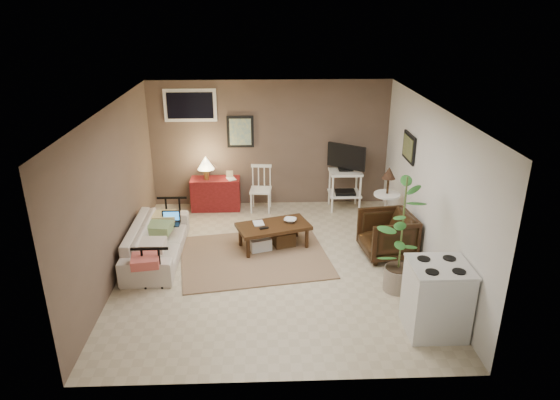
{
  "coord_description": "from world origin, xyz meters",
  "views": [
    {
      "loc": [
        -0.16,
        -6.66,
        3.73
      ],
      "look_at": [
        0.11,
        0.35,
        0.92
      ],
      "focal_mm": 32.0,
      "sensor_mm": 36.0,
      "label": 1
    }
  ],
  "objects_px": {
    "coffee_table": "(273,234)",
    "red_console": "(215,191)",
    "spindle_chair": "(261,190)",
    "sofa": "(156,235)",
    "side_table": "(387,193)",
    "stove": "(436,298)",
    "potted_plant": "(402,231)",
    "armchair": "(387,233)",
    "tv_stand": "(345,176)"
  },
  "relations": [
    {
      "from": "sofa",
      "to": "red_console",
      "type": "relative_size",
      "value": 1.79
    },
    {
      "from": "red_console",
      "to": "armchair",
      "type": "bearing_deg",
      "value": -35.16
    },
    {
      "from": "tv_stand",
      "to": "side_table",
      "type": "bearing_deg",
      "value": -63.82
    },
    {
      "from": "potted_plant",
      "to": "side_table",
      "type": "bearing_deg",
      "value": 82.02
    },
    {
      "from": "sofa",
      "to": "stove",
      "type": "height_order",
      "value": "stove"
    },
    {
      "from": "potted_plant",
      "to": "stove",
      "type": "distance_m",
      "value": 1.05
    },
    {
      "from": "coffee_table",
      "to": "armchair",
      "type": "bearing_deg",
      "value": -10.24
    },
    {
      "from": "sofa",
      "to": "side_table",
      "type": "relative_size",
      "value": 1.61
    },
    {
      "from": "coffee_table",
      "to": "armchair",
      "type": "distance_m",
      "value": 1.8
    },
    {
      "from": "armchair",
      "to": "tv_stand",
      "type": "bearing_deg",
      "value": -176.95
    },
    {
      "from": "side_table",
      "to": "potted_plant",
      "type": "distance_m",
      "value": 1.86
    },
    {
      "from": "coffee_table",
      "to": "tv_stand",
      "type": "bearing_deg",
      "value": 48.54
    },
    {
      "from": "side_table",
      "to": "stove",
      "type": "xyz_separation_m",
      "value": [
        -0.05,
        -2.76,
        -0.28
      ]
    },
    {
      "from": "side_table",
      "to": "potted_plant",
      "type": "height_order",
      "value": "potted_plant"
    },
    {
      "from": "coffee_table",
      "to": "armchair",
      "type": "xyz_separation_m",
      "value": [
        1.76,
        -0.32,
        0.15
      ]
    },
    {
      "from": "coffee_table",
      "to": "potted_plant",
      "type": "distance_m",
      "value": 2.24
    },
    {
      "from": "coffee_table",
      "to": "armchair",
      "type": "height_order",
      "value": "armchair"
    },
    {
      "from": "coffee_table",
      "to": "stove",
      "type": "height_order",
      "value": "stove"
    },
    {
      "from": "armchair",
      "to": "stove",
      "type": "distance_m",
      "value": 1.94
    },
    {
      "from": "armchair",
      "to": "sofa",
      "type": "bearing_deg",
      "value": -98.71
    },
    {
      "from": "armchair",
      "to": "coffee_table",
      "type": "bearing_deg",
      "value": -107.78
    },
    {
      "from": "coffee_table",
      "to": "spindle_chair",
      "type": "distance_m",
      "value": 1.61
    },
    {
      "from": "spindle_chair",
      "to": "side_table",
      "type": "xyz_separation_m",
      "value": [
        2.13,
        -1.08,
        0.33
      ]
    },
    {
      "from": "coffee_table",
      "to": "sofa",
      "type": "height_order",
      "value": "sofa"
    },
    {
      "from": "sofa",
      "to": "potted_plant",
      "type": "xyz_separation_m",
      "value": [
        3.48,
        -1.08,
        0.52
      ]
    },
    {
      "from": "red_console",
      "to": "side_table",
      "type": "bearing_deg",
      "value": -21.11
    },
    {
      "from": "tv_stand",
      "to": "side_table",
      "type": "relative_size",
      "value": 1.07
    },
    {
      "from": "potted_plant",
      "to": "coffee_table",
      "type": "bearing_deg",
      "value": 141.76
    },
    {
      "from": "coffee_table",
      "to": "tv_stand",
      "type": "relative_size",
      "value": 0.99
    },
    {
      "from": "stove",
      "to": "coffee_table",
      "type": "bearing_deg",
      "value": 129.94
    },
    {
      "from": "sofa",
      "to": "tv_stand",
      "type": "height_order",
      "value": "tv_stand"
    },
    {
      "from": "red_console",
      "to": "coffee_table",
      "type": "bearing_deg",
      "value": -57.59
    },
    {
      "from": "tv_stand",
      "to": "potted_plant",
      "type": "distance_m",
      "value": 2.94
    },
    {
      "from": "sofa",
      "to": "spindle_chair",
      "type": "relative_size",
      "value": 2.22
    },
    {
      "from": "sofa",
      "to": "tv_stand",
      "type": "bearing_deg",
      "value": -60.21
    },
    {
      "from": "coffee_table",
      "to": "sofa",
      "type": "bearing_deg",
      "value": -172.24
    },
    {
      "from": "red_console",
      "to": "armchair",
      "type": "distance_m",
      "value": 3.45
    },
    {
      "from": "coffee_table",
      "to": "spindle_chair",
      "type": "relative_size",
      "value": 1.47
    },
    {
      "from": "spindle_chair",
      "to": "side_table",
      "type": "distance_m",
      "value": 2.41
    },
    {
      "from": "tv_stand",
      "to": "spindle_chair",
      "type": "bearing_deg",
      "value": -179.95
    },
    {
      "from": "tv_stand",
      "to": "armchair",
      "type": "xyz_separation_m",
      "value": [
        0.36,
        -1.91,
        -0.28
      ]
    },
    {
      "from": "sofa",
      "to": "red_console",
      "type": "xyz_separation_m",
      "value": [
        0.74,
        1.92,
        -0.0
      ]
    },
    {
      "from": "spindle_chair",
      "to": "tv_stand",
      "type": "bearing_deg",
      "value": 0.05
    },
    {
      "from": "coffee_table",
      "to": "side_table",
      "type": "bearing_deg",
      "value": 14.83
    },
    {
      "from": "spindle_chair",
      "to": "side_table",
      "type": "relative_size",
      "value": 0.73
    },
    {
      "from": "coffee_table",
      "to": "red_console",
      "type": "relative_size",
      "value": 1.18
    },
    {
      "from": "coffee_table",
      "to": "tv_stand",
      "type": "distance_m",
      "value": 2.17
    },
    {
      "from": "red_console",
      "to": "spindle_chair",
      "type": "relative_size",
      "value": 1.24
    },
    {
      "from": "stove",
      "to": "armchair",
      "type": "bearing_deg",
      "value": 93.55
    },
    {
      "from": "sofa",
      "to": "spindle_chair",
      "type": "bearing_deg",
      "value": -41.33
    }
  ]
}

